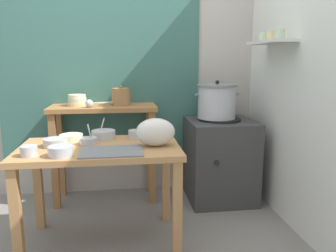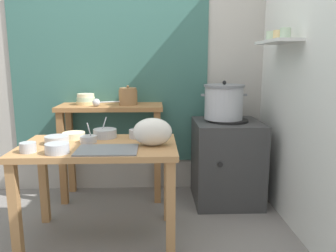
# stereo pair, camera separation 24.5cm
# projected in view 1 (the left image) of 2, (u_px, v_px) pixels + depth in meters

# --- Properties ---
(ground_plane) EXTENTS (9.00, 9.00, 0.00)m
(ground_plane) POSITION_uv_depth(u_px,v_px,m) (120.00, 243.00, 2.42)
(ground_plane) COLOR gray
(wall_back) EXTENTS (4.40, 0.12, 2.60)m
(wall_back) POSITION_uv_depth(u_px,v_px,m) (125.00, 61.00, 3.25)
(wall_back) COLOR #B2ADA3
(wall_back) RESTS_ON ground
(wall_right) EXTENTS (0.30, 3.20, 2.60)m
(wall_right) POSITION_uv_depth(u_px,v_px,m) (299.00, 61.00, 2.55)
(wall_right) COLOR silver
(wall_right) RESTS_ON ground
(prep_table) EXTENTS (1.10, 0.66, 0.72)m
(prep_table) POSITION_uv_depth(u_px,v_px,m) (100.00, 161.00, 2.33)
(prep_table) COLOR #B27F4C
(prep_table) RESTS_ON ground
(back_shelf_table) EXTENTS (0.96, 0.40, 0.90)m
(back_shelf_table) POSITION_uv_depth(u_px,v_px,m) (104.00, 129.00, 3.08)
(back_shelf_table) COLOR #9E6B3D
(back_shelf_table) RESTS_ON ground
(stove_block) EXTENTS (0.60, 0.61, 0.78)m
(stove_block) POSITION_uv_depth(u_px,v_px,m) (220.00, 160.00, 3.15)
(stove_block) COLOR #383838
(stove_block) RESTS_ON ground
(steamer_pot) EXTENTS (0.42, 0.37, 0.35)m
(steamer_pot) POSITION_uv_depth(u_px,v_px,m) (217.00, 101.00, 3.06)
(steamer_pot) COLOR #B7BABF
(steamer_pot) RESTS_ON stove_block
(clay_pot) EXTENTS (0.17, 0.17, 0.18)m
(clay_pot) POSITION_uv_depth(u_px,v_px,m) (121.00, 97.00, 3.04)
(clay_pot) COLOR olive
(clay_pot) RESTS_ON back_shelf_table
(bowl_stack_enamel) EXTENTS (0.18, 0.18, 0.10)m
(bowl_stack_enamel) POSITION_uv_depth(u_px,v_px,m) (77.00, 100.00, 3.03)
(bowl_stack_enamel) COLOR #E5C684
(bowl_stack_enamel) RESTS_ON back_shelf_table
(ladle) EXTENTS (0.27, 0.11, 0.07)m
(ladle) POSITION_uv_depth(u_px,v_px,m) (90.00, 103.00, 2.92)
(ladle) COLOR #B7BABF
(ladle) RESTS_ON back_shelf_table
(serving_tray) EXTENTS (0.40, 0.28, 0.01)m
(serving_tray) POSITION_uv_depth(u_px,v_px,m) (112.00, 151.00, 2.16)
(serving_tray) COLOR slate
(serving_tray) RESTS_ON prep_table
(plastic_bag) EXTENTS (0.27, 0.17, 0.20)m
(plastic_bag) POSITION_uv_depth(u_px,v_px,m) (155.00, 132.00, 2.30)
(plastic_bag) COLOR silver
(plastic_bag) RESTS_ON prep_table
(prep_bowl_0) EXTENTS (0.10, 0.10, 0.06)m
(prep_bowl_0) POSITION_uv_depth(u_px,v_px,m) (29.00, 151.00, 2.06)
(prep_bowl_0) COLOR #B7BABF
(prep_bowl_0) RESTS_ON prep_table
(prep_bowl_1) EXTENTS (0.17, 0.17, 0.06)m
(prep_bowl_1) POSITION_uv_depth(u_px,v_px,m) (56.00, 142.00, 2.30)
(prep_bowl_1) COLOR #B7BABF
(prep_bowl_1) RESTS_ON prep_table
(prep_bowl_2) EXTENTS (0.18, 0.18, 0.16)m
(prep_bowl_2) POSITION_uv_depth(u_px,v_px,m) (103.00, 134.00, 2.52)
(prep_bowl_2) COLOR #B7BABF
(prep_bowl_2) RESTS_ON prep_table
(prep_bowl_3) EXTENTS (0.11, 0.11, 0.07)m
(prep_bowl_3) POSITION_uv_depth(u_px,v_px,m) (136.00, 134.00, 2.53)
(prep_bowl_3) COLOR #B7BABF
(prep_bowl_3) RESTS_ON prep_table
(prep_bowl_4) EXTENTS (0.17, 0.17, 0.05)m
(prep_bowl_4) POSITION_uv_depth(u_px,v_px,m) (71.00, 137.00, 2.47)
(prep_bowl_4) COLOR beige
(prep_bowl_4) RESTS_ON prep_table
(prep_bowl_5) EXTENTS (0.12, 0.12, 0.15)m
(prep_bowl_5) POSITION_uv_depth(u_px,v_px,m) (88.00, 141.00, 2.35)
(prep_bowl_5) COLOR #B7BABF
(prep_bowl_5) RESTS_ON prep_table
(prep_bowl_6) EXTENTS (0.15, 0.15, 0.06)m
(prep_bowl_6) POSITION_uv_depth(u_px,v_px,m) (60.00, 151.00, 2.06)
(prep_bowl_6) COLOR #B7BABF
(prep_bowl_6) RESTS_ON prep_table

